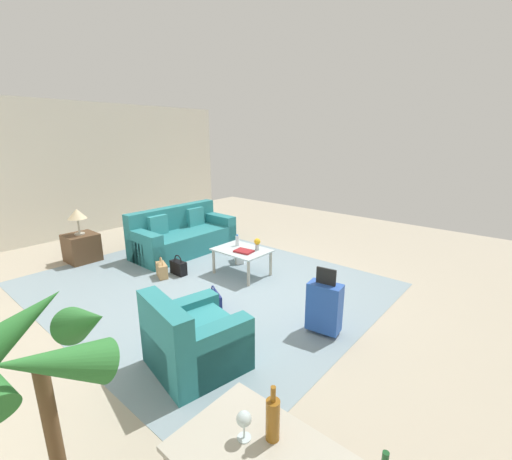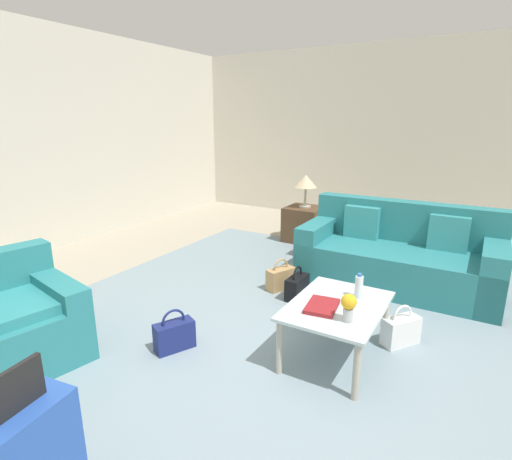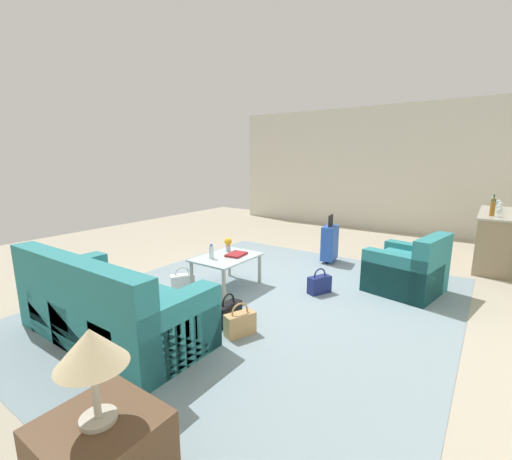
# 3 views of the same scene
# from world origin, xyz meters

# --- Properties ---
(ground_plane) EXTENTS (12.00, 12.00, 0.00)m
(ground_plane) POSITION_xyz_m (0.00, 0.00, 0.00)
(ground_plane) COLOR #A89E89
(wall_right) EXTENTS (0.12, 8.00, 3.10)m
(wall_right) POSITION_xyz_m (5.06, 0.00, 1.55)
(wall_right) COLOR beige
(wall_right) RESTS_ON ground
(area_rug) EXTENTS (5.20, 4.40, 0.01)m
(area_rug) POSITION_xyz_m (0.60, 0.20, 0.00)
(area_rug) COLOR gray
(area_rug) RESTS_ON ground
(couch) EXTENTS (0.94, 2.10, 0.91)m
(couch) POSITION_xyz_m (2.20, -0.60, 0.31)
(couch) COLOR teal
(couch) RESTS_ON ground
(armchair) EXTENTS (1.02, 1.01, 0.83)m
(armchair) POSITION_xyz_m (-0.89, 1.66, 0.29)
(armchair) COLOR teal
(armchair) RESTS_ON ground
(coffee_table) EXTENTS (0.91, 0.67, 0.46)m
(coffee_table) POSITION_xyz_m (0.40, -0.50, 0.40)
(coffee_table) COLOR silver
(coffee_table) RESTS_ON ground
(water_bottle) EXTENTS (0.06, 0.06, 0.20)m
(water_bottle) POSITION_xyz_m (0.60, -0.60, 0.56)
(water_bottle) COLOR silver
(water_bottle) RESTS_ON coffee_table
(coffee_table_book) EXTENTS (0.33, 0.25, 0.03)m
(coffee_table_book) POSITION_xyz_m (0.28, -0.42, 0.48)
(coffee_table_book) COLOR maroon
(coffee_table_book) RESTS_ON coffee_table
(flower_vase) EXTENTS (0.11, 0.11, 0.21)m
(flower_vase) POSITION_xyz_m (0.18, -0.65, 0.58)
(flower_vase) COLOR #B2B7BC
(flower_vase) RESTS_ON coffee_table
(side_table) EXTENTS (0.54, 0.54, 0.53)m
(side_table) POSITION_xyz_m (3.20, 1.00, 0.27)
(side_table) COLOR #513823
(side_table) RESTS_ON ground
(table_lamp) EXTENTS (0.34, 0.34, 0.49)m
(table_lamp) POSITION_xyz_m (3.20, 1.00, 0.92)
(table_lamp) COLOR #ADA899
(table_lamp) RESTS_ON side_table
(handbag_black) EXTENTS (0.32, 0.15, 0.36)m
(handbag_black) POSITION_xyz_m (1.24, 0.22, 0.13)
(handbag_black) COLOR black
(handbag_black) RESTS_ON ground
(handbag_white) EXTENTS (0.34, 0.30, 0.36)m
(handbag_white) POSITION_xyz_m (0.87, -0.91, 0.13)
(handbag_white) COLOR white
(handbag_white) RESTS_ON ground
(handbag_tan) EXTENTS (0.35, 0.25, 0.36)m
(handbag_tan) POSITION_xyz_m (1.37, 0.47, 0.13)
(handbag_tan) COLOR tan
(handbag_tan) RESTS_ON ground
(handbag_navy) EXTENTS (0.35, 0.27, 0.36)m
(handbag_navy) POSITION_xyz_m (-0.15, 0.67, 0.13)
(handbag_navy) COLOR navy
(handbag_navy) RESTS_ON ground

